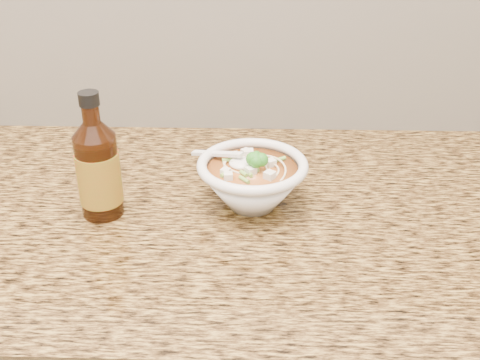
{
  "coord_description": "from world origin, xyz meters",
  "views": [
    {
      "loc": [
        0.23,
        0.83,
        1.43
      ],
      "look_at": [
        0.21,
        1.68,
        0.95
      ],
      "focal_mm": 45.0,
      "sensor_mm": 36.0,
      "label": 1
    }
  ],
  "objects": [
    {
      "name": "soup_bowl",
      "position": [
        0.23,
        1.68,
        0.94
      ],
      "size": [
        0.19,
        0.18,
        0.1
      ],
      "rotation": [
        0.0,
        0.0,
        -0.43
      ],
      "color": "white",
      "rests_on": "counter_slab"
    },
    {
      "name": "counter_slab",
      "position": [
        0.0,
        1.68,
        0.88
      ],
      "size": [
        4.0,
        0.68,
        0.04
      ],
      "primitive_type": "cube",
      "color": "olive",
      "rests_on": "cabinet"
    },
    {
      "name": "hot_sauce_bottle",
      "position": [
        -0.01,
        1.65,
        0.98
      ],
      "size": [
        0.09,
        0.09,
        0.21
      ],
      "rotation": [
        0.0,
        0.0,
        -0.4
      ],
      "color": "#3A1808",
      "rests_on": "counter_slab"
    }
  ]
}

